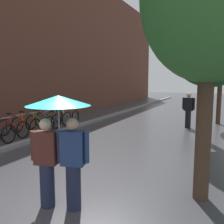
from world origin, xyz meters
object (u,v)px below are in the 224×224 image
object	(u,v)px
parked_bicycle_4	(40,123)
parked_bicycle_2	(13,128)
couple_under_umbrella	(59,134)
parked_bicycle_7	(67,116)
parked_bicycle_6	(59,118)
street_tree_2	(223,31)
parked_bicycle_5	(48,120)
street_tree_1	(212,37)
parked_bicycle_3	(26,125)
pedestrian_walking_midground	(188,109)

from	to	relation	value
parked_bicycle_4	parked_bicycle_2	bearing A→B (deg)	-97.02
parked_bicycle_2	couple_under_umbrella	distance (m)	6.30
parked_bicycle_7	parked_bicycle_6	bearing A→B (deg)	-92.42
street_tree_2	parked_bicycle_5	size ratio (longest dim) A/B	5.73
street_tree_1	parked_bicycle_5	bearing A→B (deg)	-179.17
parked_bicycle_3	couple_under_umbrella	size ratio (longest dim) A/B	0.54
street_tree_2	parked_bicycle_6	xyz separation A→B (m)	(-7.20, -3.72, -4.24)
couple_under_umbrella	pedestrian_walking_midground	size ratio (longest dim) A/B	1.22
parked_bicycle_4	parked_bicycle_6	bearing A→B (deg)	95.09
parked_bicycle_7	pedestrian_walking_midground	bearing A→B (deg)	13.04
parked_bicycle_2	pedestrian_walking_midground	bearing A→B (deg)	39.31
parked_bicycle_6	pedestrian_walking_midground	size ratio (longest dim) A/B	0.70
parked_bicycle_3	parked_bicycle_7	xyz separation A→B (m)	(0.03, 2.86, 0.00)
parked_bicycle_7	couple_under_umbrella	size ratio (longest dim) A/B	0.56
street_tree_2	couple_under_umbrella	size ratio (longest dim) A/B	3.25
parked_bicycle_2	street_tree_2	bearing A→B (deg)	42.43
couple_under_umbrella	pedestrian_walking_midground	world-z (taller)	couple_under_umbrella
parked_bicycle_2	couple_under_umbrella	world-z (taller)	couple_under_umbrella
street_tree_1	couple_under_umbrella	size ratio (longest dim) A/B	2.70
street_tree_1	couple_under_umbrella	bearing A→B (deg)	-108.84
parked_bicycle_7	couple_under_umbrella	distance (m)	8.81
parked_bicycle_6	couple_under_umbrella	bearing A→B (deg)	-52.95
parked_bicycle_6	parked_bicycle_4	bearing A→B (deg)	-84.91
street_tree_2	parked_bicycle_7	bearing A→B (deg)	-156.73
parked_bicycle_7	pedestrian_walking_midground	distance (m)	6.10
street_tree_2	parked_bicycle_5	bearing A→B (deg)	-148.21
couple_under_umbrella	parked_bicycle_2	bearing A→B (deg)	143.57
street_tree_1	parked_bicycle_6	size ratio (longest dim) A/B	4.73
street_tree_1	parked_bicycle_7	xyz separation A→B (m)	(-6.97, 1.30, -3.33)
street_tree_1	street_tree_2	xyz separation A→B (m)	(0.21, 4.39, 0.91)
parked_bicycle_2	parked_bicycle_4	bearing A→B (deg)	82.98
couple_under_umbrella	pedestrian_walking_midground	bearing A→B (deg)	83.52
street_tree_2	parked_bicycle_6	distance (m)	9.15
street_tree_2	parked_bicycle_2	xyz separation A→B (m)	(-7.24, -6.61, -4.24)
street_tree_2	parked_bicycle_7	xyz separation A→B (m)	(-7.18, -3.09, -4.24)
parked_bicycle_6	couple_under_umbrella	world-z (taller)	couple_under_umbrella
parked_bicycle_2	couple_under_umbrella	bearing A→B (deg)	-36.43
parked_bicycle_3	pedestrian_walking_midground	bearing A→B (deg)	35.42
parked_bicycle_2	parked_bicycle_6	bearing A→B (deg)	89.36
street_tree_1	parked_bicycle_2	world-z (taller)	street_tree_1
parked_bicycle_3	parked_bicycle_4	size ratio (longest dim) A/B	0.97
parked_bicycle_3	parked_bicycle_6	bearing A→B (deg)	89.88
parked_bicycle_2	parked_bicycle_4	xyz separation A→B (m)	(0.17, 1.37, 0.00)
pedestrian_walking_midground	parked_bicycle_4	bearing A→B (deg)	-148.73
street_tree_1	parked_bicycle_2	xyz separation A→B (m)	(-7.03, -2.22, -3.33)
street_tree_1	parked_bicycle_7	world-z (taller)	street_tree_1
street_tree_2	parked_bicycle_3	size ratio (longest dim) A/B	6.03
parked_bicycle_2	street_tree_1	bearing A→B (deg)	17.56
street_tree_2	couple_under_umbrella	xyz separation A→B (m)	(-2.23, -10.31, -3.27)
street_tree_2	parked_bicycle_3	world-z (taller)	street_tree_2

